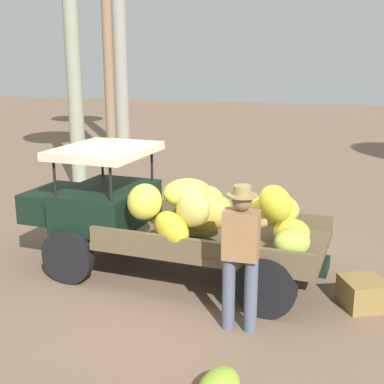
% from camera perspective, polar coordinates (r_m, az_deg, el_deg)
% --- Properties ---
extents(ground_plane, '(60.00, 60.00, 0.00)m').
position_cam_1_polar(ground_plane, '(7.58, -2.37, -9.47)').
color(ground_plane, brown).
extents(truck, '(4.54, 2.03, 1.83)m').
position_cam_1_polar(truck, '(7.40, -3.16, -2.60)').
color(truck, black).
rests_on(truck, ground).
extents(farmer, '(0.53, 0.46, 1.73)m').
position_cam_1_polar(farmer, '(5.91, 5.37, -6.28)').
color(farmer, '#50576D').
rests_on(farmer, ground).
extents(wooden_crate, '(0.69, 0.70, 0.36)m').
position_cam_1_polar(wooden_crate, '(7.07, 18.22, -10.46)').
color(wooden_crate, olive).
rests_on(wooden_crate, ground).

